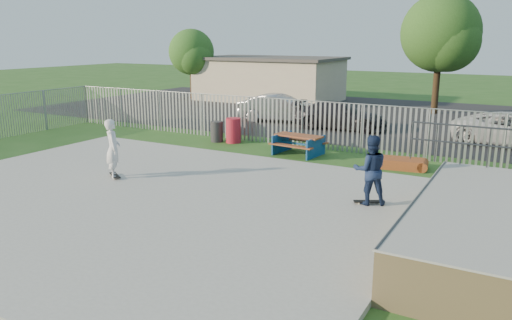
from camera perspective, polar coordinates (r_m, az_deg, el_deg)
The scene contains 17 objects.
ground at distance 14.77m, azimuth -13.01°, elevation -4.55°, with size 120.00×120.00×0.00m, color #28551D.
concrete_slab at distance 14.75m, azimuth -13.02°, elevation -4.27°, with size 15.00×12.00×0.15m, color #999994.
fence at distance 17.53m, azimuth -0.64°, elevation 2.08°, with size 26.04×16.02×2.00m.
picnic_table at distance 20.03m, azimuth 4.89°, elevation 1.77°, with size 2.04×1.74×0.80m.
funbox at distance 18.64m, azimuth 15.83°, elevation -0.34°, with size 1.87×1.13×0.35m.
trash_bin_red at distance 22.26m, azimuth -2.60°, elevation 3.40°, with size 0.66×0.66×1.10m, color #B21B2C.
trash_bin_grey at distance 22.52m, azimuth -4.50°, elevation 3.26°, with size 0.55×0.55×0.92m, color #2A2A2D.
parking_lot at distance 31.14m, azimuth 11.15°, elevation 5.12°, with size 40.00×18.00×0.02m, color black.
car_silver at distance 27.79m, azimuth 2.81°, elevation 5.94°, with size 1.60×4.58×1.51m, color #A5A5AA.
car_dark at distance 25.87m, azimuth 9.60°, elevation 5.03°, with size 1.93×4.76×1.38m, color black.
building at distance 37.75m, azimuth 1.51°, elevation 9.29°, with size 10.40×6.40×3.20m.
tree_left at distance 38.52m, azimuth -7.39°, elevation 12.12°, with size 3.40×3.40×5.24m.
tree_mid at distance 32.61m, azimuth 20.34°, elevation 13.45°, with size 4.66×4.66×7.19m.
skateboard_a at distance 14.01m, azimuth 12.72°, elevation -4.73°, with size 0.80×0.56×0.08m.
skateboard_b at distance 16.86m, azimuth -15.82°, elevation -1.77°, with size 0.78×0.60×0.08m.
skater_navy at distance 13.75m, azimuth 12.92°, elevation -1.11°, with size 0.93×0.72×1.90m, color #162446.
skater_white at distance 16.65m, azimuth -16.02°, elevation 1.26°, with size 0.69×0.46×1.90m, color silver.
Camera 1 is at (9.58, -10.28, 4.55)m, focal length 35.00 mm.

